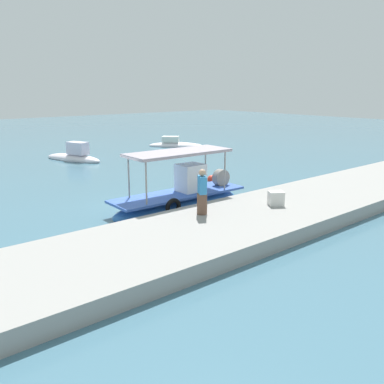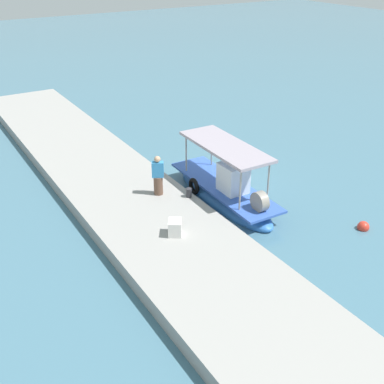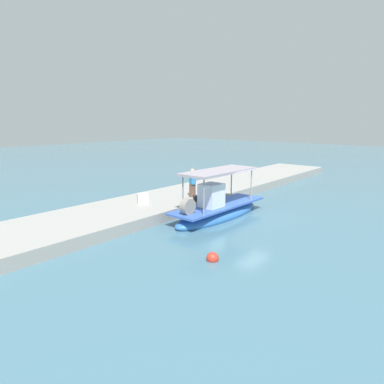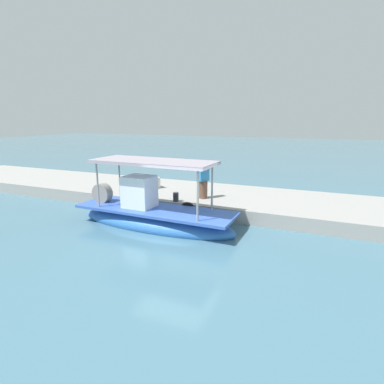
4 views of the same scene
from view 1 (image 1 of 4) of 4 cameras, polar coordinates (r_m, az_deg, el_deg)
The scene contains 9 objects.
ground_plane at distance 18.10m, azimuth -6.65°, elevation -2.48°, with size 120.00×120.00×0.00m, color #446F83.
dock_quay at distance 14.63m, azimuth 3.07°, elevation -5.31°, with size 36.00×4.58×0.56m, color #999792.
main_fishing_boat at distance 18.17m, azimuth -1.56°, elevation -0.87°, with size 6.51×1.95×2.88m.
fisherman_near_bollard at distance 15.32m, azimuth 1.40°, elevation -0.27°, with size 0.52×0.55×1.70m.
mooring_bollard at distance 16.72m, azimuth 1.57°, elevation -1.10°, with size 0.24×0.24×0.38m, color #2D2D33.
cargo_crate at distance 16.95m, azimuth 11.45°, elevation -0.85°, with size 0.58×0.46×0.56m, color silver.
marker_buoy at distance 23.64m, azimuth 2.68°, elevation 1.77°, with size 0.46×0.46×0.46m.
moored_boat_near at distance 31.49m, azimuth -15.87°, elevation 4.66°, with size 3.01×5.12×1.61m.
moored_boat_mid at distance 37.65m, azimuth -2.30°, elevation 6.48°, with size 4.50×4.56×1.16m.
Camera 1 is at (-9.40, -14.59, 5.14)m, focal length 38.85 mm.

